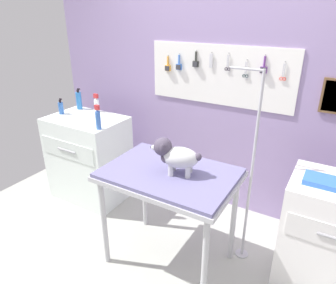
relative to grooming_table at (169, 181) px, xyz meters
The scene contains 12 objects.
ground 0.82m from the grooming_table, 101.57° to the right, with size 4.40×4.00×0.04m, color #ADAFA4.
rear_wall_panel 1.13m from the grooming_table, 92.14° to the left, with size 4.00×0.11×2.30m.
grooming_table is the anchor object (origin of this frame).
grooming_arm 0.63m from the grooming_table, 35.54° to the left, with size 0.30×0.11×1.60m.
dog 0.24m from the grooming_table, ahead, with size 0.37×0.24×0.27m.
counter_left 1.38m from the grooming_table, 161.51° to the left, with size 0.80×0.58×0.93m.
cabinet_right 1.26m from the grooming_table, 18.98° to the left, with size 0.68×0.54×0.88m.
pump_bottle_white 1.69m from the grooming_table, 157.86° to the left, with size 0.06×0.06×0.24m.
detangler_spray 0.99m from the grooming_table, 164.37° to the left, with size 0.05×0.05×0.24m.
spray_bottle_tall 1.65m from the grooming_table, 165.81° to the left, with size 0.05×0.05×0.17m.
conditioner_bottle 1.49m from the grooming_table, 153.38° to the left, with size 0.05×0.05×0.20m.
supply_tray 1.07m from the grooming_table, 19.15° to the left, with size 0.24×0.18×0.04m.
Camera 1 is at (1.06, -1.53, 1.97)m, focal length 32.87 mm.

